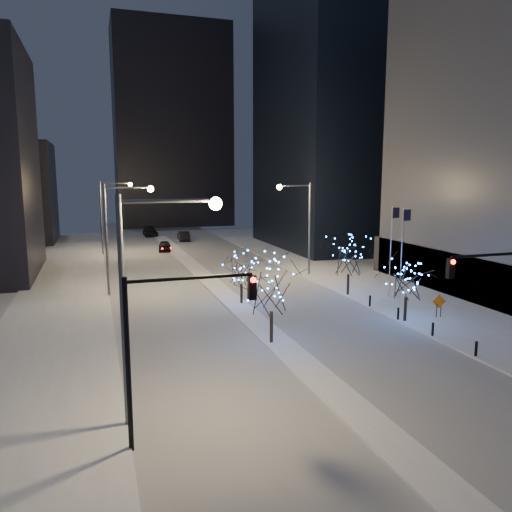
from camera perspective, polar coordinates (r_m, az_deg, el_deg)
name	(u,v)px	position (r m, az deg, el deg)	size (l,w,h in m)	color
ground	(357,414)	(24.29, 11.42, -17.24)	(160.00, 160.00, 0.00)	silver
road	(200,273)	(55.97, -6.42, -1.93)	(20.00, 130.00, 0.02)	#ADB1BC
median	(210,281)	(51.17, -5.28, -2.89)	(2.00, 80.00, 0.15)	white
east_sidewalk	(393,292)	(47.91, 15.36, -4.01)	(10.00, 90.00, 0.15)	white
west_sidewalk	(57,320)	(40.38, -21.84, -6.81)	(8.00, 90.00, 0.15)	white
horizon_block	(172,127)	(112.59, -9.61, 14.28)	(24.00, 14.00, 42.00)	black
street_lamp_w_near	(148,278)	(21.35, -12.24, -2.48)	(4.40, 0.56, 10.00)	#595E66
street_lamp_w_mid	(118,224)	(46.07, -15.48, 3.57)	(4.40, 0.56, 10.00)	#595E66
street_lamp_w_far	(109,207)	(70.98, -16.45, 5.38)	(4.40, 0.56, 10.00)	#595E66
street_lamp_east	(302,216)	(53.35, 5.27, 4.53)	(3.90, 0.56, 10.00)	#595E66
traffic_signal_west	(168,331)	(19.91, -10.03, -8.43)	(5.26, 0.43, 7.00)	black
traffic_signal_east	(504,293)	(28.72, 26.49, -3.81)	(5.26, 0.43, 7.00)	black
flagpoles	(397,246)	(43.92, 15.80, 1.06)	(1.35, 2.60, 8.00)	silver
bollards	(415,321)	(37.17, 17.66, -7.09)	(0.16, 12.16, 0.90)	black
car_near	(165,246)	(72.71, -10.40, 1.11)	(1.71, 4.26, 1.45)	black
car_mid	(184,236)	(84.08, -8.28, 2.29)	(1.68, 4.81, 1.58)	black
car_far	(150,232)	(91.32, -12.01, 2.73)	(2.26, 5.57, 1.62)	black
holiday_tree_median_near	(272,286)	(31.54, 1.79, -3.42)	(4.80, 4.80, 5.73)	black
holiday_tree_median_far	(241,270)	(41.51, -1.69, -1.66)	(3.85, 3.85, 4.19)	black
holiday_tree_plaza_near	(407,279)	(37.97, 16.84, -2.59)	(3.61, 3.61, 4.69)	black
holiday_tree_plaza_far	(349,257)	(45.19, 10.57, -0.08)	(5.58, 5.58, 5.37)	black
construction_sign	(439,304)	(40.15, 20.19, -5.13)	(1.05, 0.26, 1.75)	black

